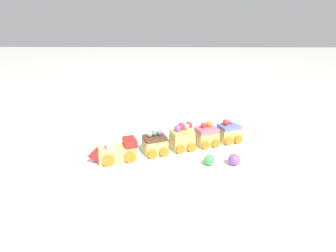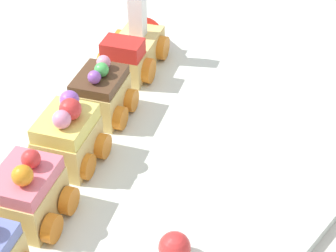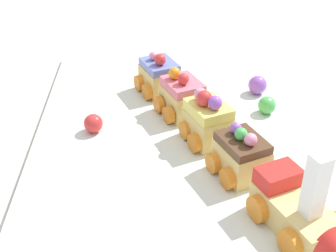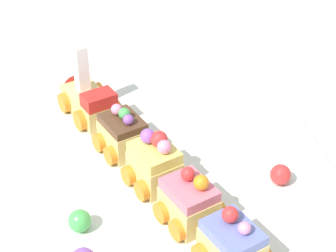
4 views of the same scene
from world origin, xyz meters
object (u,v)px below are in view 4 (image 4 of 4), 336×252
at_px(cake_car_strawberry, 190,203).
at_px(cake_car_blueberry, 232,246).
at_px(cake_car_chocolate, 123,135).
at_px(cake_car_lemon, 155,164).
at_px(gumball_red, 281,175).
at_px(cake_train_locomotive, 86,98).
at_px(gumball_green, 80,221).

height_order(cake_car_strawberry, cake_car_blueberry, cake_car_strawberry).
relative_size(cake_car_chocolate, cake_car_lemon, 1.00).
bearing_deg(gumball_red, cake_train_locomotive, 48.32).
bearing_deg(cake_car_blueberry, cake_car_strawberry, -0.02).
bearing_deg(cake_car_chocolate, gumball_red, -141.42).
relative_size(cake_train_locomotive, cake_car_strawberry, 1.60).
bearing_deg(cake_car_chocolate, gumball_green, 132.81).
distance_m(cake_car_chocolate, gumball_red, 0.22).
relative_size(cake_car_chocolate, gumball_green, 3.16).
height_order(cake_car_chocolate, gumball_red, cake_car_chocolate).
bearing_deg(gumball_green, cake_car_strawberry, -92.50).
bearing_deg(cake_car_lemon, gumball_green, 101.96).
height_order(cake_train_locomotive, cake_car_strawberry, cake_train_locomotive).
height_order(cake_car_lemon, gumball_green, cake_car_lemon).
height_order(cake_car_blueberry, gumball_green, cake_car_blueberry).
height_order(cake_car_strawberry, gumball_green, cake_car_strawberry).
height_order(cake_car_chocolate, cake_car_strawberry, cake_car_strawberry).
distance_m(cake_car_chocolate, gumball_green, 0.16).
xyz_separation_m(cake_train_locomotive, cake_car_blueberry, (-0.33, -0.14, 0.00)).
relative_size(cake_car_lemon, cake_car_blueberry, 1.00).
bearing_deg(cake_car_lemon, gumball_red, -122.66).
distance_m(cake_train_locomotive, cake_car_blueberry, 0.36).
xyz_separation_m(gumball_green, gumball_red, (0.04, -0.26, 0.00)).
bearing_deg(gumball_red, cake_car_chocolate, 61.47).
xyz_separation_m(cake_car_lemon, cake_car_blueberry, (-0.15, -0.06, -0.00)).
xyz_separation_m(cake_car_strawberry, gumball_red, (0.05, -0.13, -0.01)).
height_order(cake_car_chocolate, cake_car_lemon, cake_car_lemon).
xyz_separation_m(cake_car_lemon, gumball_green, (-0.07, 0.10, -0.02)).
distance_m(cake_car_strawberry, cake_car_blueberry, 0.08).
relative_size(gumball_green, gumball_red, 0.99).
bearing_deg(cake_car_strawberry, cake_train_locomotive, 0.05).
height_order(cake_car_strawberry, gumball_red, cake_car_strawberry).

